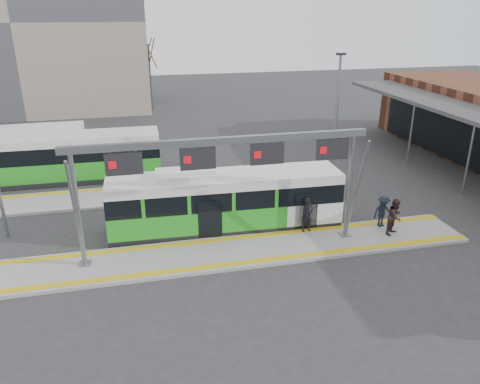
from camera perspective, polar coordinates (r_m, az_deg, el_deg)
The scene contains 15 objects.
ground at distance 21.31m, azimuth -0.61°, elevation -7.48°, with size 120.00×120.00×0.00m, color #2D2D30.
platform_main at distance 21.27m, azimuth -0.61°, elevation -7.30°, with size 22.00×3.00×0.15m, color gray.
platform_second at distance 28.12m, azimuth -12.20°, elevation -0.32°, with size 20.00×3.00×0.15m, color gray.
tactile_main at distance 21.23m, azimuth -0.61°, elevation -7.10°, with size 22.00×2.65×0.02m.
tactile_second at distance 29.17m, azimuth -12.28°, elevation 0.66°, with size 20.00×0.35×0.02m.
gantry at distance 19.74m, azimuth -1.81°, elevation 3.73°, with size 13.00×1.68×5.20m.
apartment_block at distance 55.09m, azimuth -24.99°, elevation 18.61°, with size 24.50×12.50×18.40m.
hero_bus at distance 23.05m, azimuth -1.84°, elevation -1.18°, with size 11.42×2.80×3.12m.
bg_bus_green at distance 31.51m, azimuth -20.72°, elevation 3.84°, with size 11.95×2.69×2.98m.
passenger_a at distance 22.82m, azimuth 8.21°, elevation -2.78°, with size 0.63×0.42×1.74m, color black.
passenger_b at distance 23.54m, azimuth 18.39°, elevation -2.85°, with size 0.88×0.68×1.80m, color #2D1E20.
passenger_c at distance 24.17m, azimuth 16.99°, elevation -2.25°, with size 1.05×0.61×1.63m, color black.
tree_left at distance 49.33m, azimuth -15.15°, elevation 15.99°, with size 1.40×1.40×8.01m.
tree_mid at distance 51.13m, azimuth -11.14°, elevation 16.20°, with size 1.40×1.40×7.67m.
lamp_east at distance 27.28m, azimuth 11.60°, elevation 8.32°, with size 0.50×0.25×8.06m.
Camera 1 is at (-4.02, -18.16, 10.40)m, focal length 35.00 mm.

